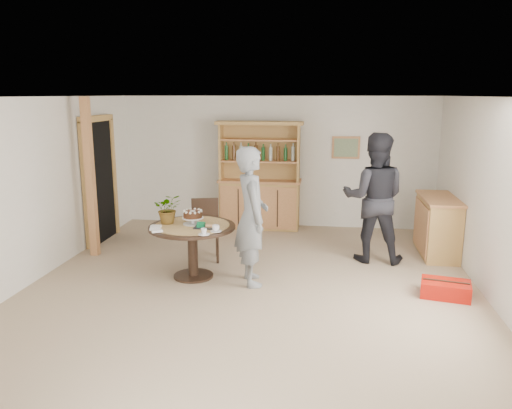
% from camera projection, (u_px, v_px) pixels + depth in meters
% --- Properties ---
extents(ground, '(7.00, 7.00, 0.00)m').
position_uv_depth(ground, '(250.00, 292.00, 6.52)').
color(ground, tan).
rests_on(ground, ground).
extents(room_shell, '(6.04, 7.04, 2.52)m').
position_uv_depth(room_shell, '(250.00, 160.00, 6.14)').
color(room_shell, white).
rests_on(room_shell, ground).
extents(doorway, '(0.13, 1.10, 2.18)m').
position_uv_depth(doorway, '(99.00, 178.00, 8.61)').
color(doorway, black).
rests_on(doorway, ground).
extents(pine_post, '(0.12, 0.12, 2.50)m').
position_uv_depth(pine_post, '(90.00, 178.00, 7.77)').
color(pine_post, tan).
rests_on(pine_post, ground).
extents(hutch, '(1.62, 0.54, 2.04)m').
position_uv_depth(hutch, '(260.00, 193.00, 9.54)').
color(hutch, '#B2894B').
rests_on(hutch, ground).
extents(sideboard, '(0.54, 1.26, 0.94)m').
position_uv_depth(sideboard, '(438.00, 226.00, 7.97)').
color(sideboard, '#B2894B').
rests_on(sideboard, ground).
extents(dining_table, '(1.20, 1.20, 0.76)m').
position_uv_depth(dining_table, '(192.00, 236.00, 6.94)').
color(dining_table, black).
rests_on(dining_table, ground).
extents(dining_chair, '(0.51, 0.51, 0.95)m').
position_uv_depth(dining_chair, '(205.00, 225.00, 7.76)').
color(dining_chair, black).
rests_on(dining_chair, ground).
extents(birthday_cake, '(0.30, 0.30, 0.20)m').
position_uv_depth(birthday_cake, '(193.00, 215.00, 6.93)').
color(birthday_cake, white).
rests_on(birthday_cake, dining_table).
extents(flower_vase, '(0.47, 0.44, 0.42)m').
position_uv_depth(flower_vase, '(168.00, 209.00, 6.96)').
color(flower_vase, '#3F7233').
rests_on(flower_vase, dining_table).
extents(gift_tray, '(0.30, 0.20, 0.08)m').
position_uv_depth(gift_tray, '(205.00, 226.00, 6.75)').
color(gift_tray, black).
rests_on(gift_tray, dining_table).
extents(coffee_cup_a, '(0.15, 0.15, 0.09)m').
position_uv_depth(coffee_cup_a, '(216.00, 229.00, 6.57)').
color(coffee_cup_a, white).
rests_on(coffee_cup_a, dining_table).
extents(coffee_cup_b, '(0.15, 0.15, 0.08)m').
position_uv_depth(coffee_cup_b, '(204.00, 232.00, 6.43)').
color(coffee_cup_b, white).
rests_on(coffee_cup_b, dining_table).
extents(napkins, '(0.24, 0.33, 0.03)m').
position_uv_depth(napkins, '(156.00, 229.00, 6.66)').
color(napkins, white).
rests_on(napkins, dining_table).
extents(teen_boy, '(0.64, 0.79, 1.87)m').
position_uv_depth(teen_boy, '(252.00, 216.00, 6.66)').
color(teen_boy, slate).
rests_on(teen_boy, ground).
extents(adult_person, '(1.02, 0.83, 1.98)m').
position_uv_depth(adult_person, '(374.00, 198.00, 7.57)').
color(adult_person, black).
rests_on(adult_person, ground).
extents(red_suitcase, '(0.67, 0.51, 0.21)m').
position_uv_depth(red_suitcase, '(446.00, 289.00, 6.36)').
color(red_suitcase, red).
rests_on(red_suitcase, ground).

